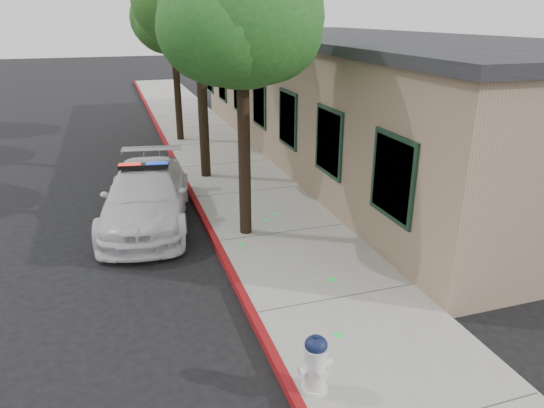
{
  "coord_description": "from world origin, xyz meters",
  "views": [
    {
      "loc": [
        -1.84,
        -6.91,
        4.88
      ],
      "look_at": [
        1.35,
        2.92,
        0.92
      ],
      "focal_mm": 32.66,
      "sensor_mm": 36.0,
      "label": 1
    }
  ],
  "objects_px": {
    "police_car": "(146,196)",
    "fire_hydrant": "(316,363)",
    "street_tree_far": "(174,22)",
    "street_tree_near": "(242,24)",
    "clapboard_building": "(362,97)"
  },
  "relations": [
    {
      "from": "street_tree_near",
      "to": "street_tree_far",
      "type": "bearing_deg",
      "value": 90.52
    },
    {
      "from": "clapboard_building",
      "to": "police_car",
      "type": "distance_m",
      "value": 9.05
    },
    {
      "from": "clapboard_building",
      "to": "street_tree_near",
      "type": "relative_size",
      "value": 3.42
    },
    {
      "from": "fire_hydrant",
      "to": "street_tree_near",
      "type": "distance_m",
      "value": 6.72
    },
    {
      "from": "fire_hydrant",
      "to": "street_tree_far",
      "type": "bearing_deg",
      "value": 81.2
    },
    {
      "from": "fire_hydrant",
      "to": "street_tree_near",
      "type": "height_order",
      "value": "street_tree_near"
    },
    {
      "from": "street_tree_near",
      "to": "street_tree_far",
      "type": "relative_size",
      "value": 1.03
    },
    {
      "from": "police_car",
      "to": "fire_hydrant",
      "type": "relative_size",
      "value": 5.96
    },
    {
      "from": "police_car",
      "to": "street_tree_far",
      "type": "xyz_separation_m",
      "value": [
        2.0,
        8.04,
        3.89
      ]
    },
    {
      "from": "fire_hydrant",
      "to": "street_tree_far",
      "type": "relative_size",
      "value": 0.15
    },
    {
      "from": "clapboard_building",
      "to": "fire_hydrant",
      "type": "xyz_separation_m",
      "value": [
        -6.34,
        -11.02,
        -1.54
      ]
    },
    {
      "from": "police_car",
      "to": "street_tree_near",
      "type": "xyz_separation_m",
      "value": [
        2.09,
        -1.65,
        3.99
      ]
    },
    {
      "from": "clapboard_building",
      "to": "street_tree_far",
      "type": "bearing_deg",
      "value": 146.34
    },
    {
      "from": "street_tree_near",
      "to": "clapboard_building",
      "type": "bearing_deg",
      "value": 44.37
    },
    {
      "from": "police_car",
      "to": "street_tree_near",
      "type": "bearing_deg",
      "value": -28.73
    }
  ]
}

